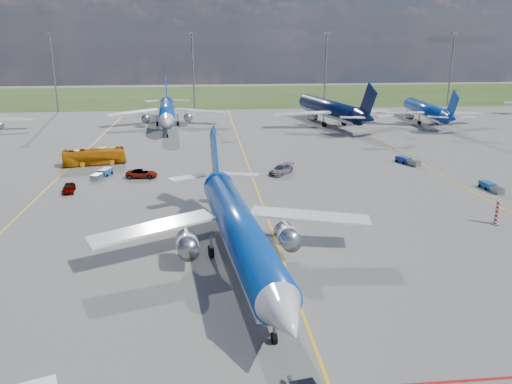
{
  "coord_description": "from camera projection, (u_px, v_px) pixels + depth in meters",
  "views": [
    {
      "loc": [
        -7.18,
        -42.88,
        20.46
      ],
      "look_at": [
        -1.62,
        10.61,
        4.0
      ],
      "focal_mm": 35.0,
      "sensor_mm": 36.0,
      "label": 1
    }
  ],
  "objects": [
    {
      "name": "taxiway_lines",
      "position": [
        256.0,
        184.0,
        73.84
      ],
      "size": [
        60.25,
        160.0,
        0.02
      ],
      "color": "#EDA814",
      "rests_on": "ground"
    },
    {
      "name": "baggage_tug_w",
      "position": [
        491.0,
        187.0,
        70.55
      ],
      "size": [
        1.42,
        4.52,
        1.0
      ],
      "rotation": [
        0.0,
        0.0,
        0.05
      ],
      "color": "#194B96",
      "rests_on": "ground"
    },
    {
      "name": "floodlight_masts",
      "position": [
        260.0,
        67.0,
        149.41
      ],
      "size": [
        202.2,
        0.5,
        22.7
      ],
      "color": "slate",
      "rests_on": "ground"
    },
    {
      "name": "baggage_tug_e",
      "position": [
        407.0,
        161.0,
        85.58
      ],
      "size": [
        3.06,
        4.9,
        1.08
      ],
      "rotation": [
        0.0,
        0.0,
        0.41
      ],
      "color": "navy",
      "rests_on": "ground"
    },
    {
      "name": "bg_jet_ne",
      "position": [
        425.0,
        123.0,
        127.75
      ],
      "size": [
        31.23,
        39.34,
        9.74
      ],
      "primitive_type": null,
      "rotation": [
        0.0,
        0.0,
        3.06
      ],
      "color": "#0B3D9F",
      "rests_on": "ground"
    },
    {
      "name": "service_car_a",
      "position": [
        69.0,
        188.0,
        69.6
      ],
      "size": [
        1.92,
        3.94,
        1.29
      ],
      "primitive_type": "imported",
      "rotation": [
        0.0,
        0.0,
        0.11
      ],
      "color": "#999999",
      "rests_on": "ground"
    },
    {
      "name": "grass_strip",
      "position": [
        222.0,
        96.0,
        190.14
      ],
      "size": [
        400.0,
        80.0,
        0.01
      ],
      "primitive_type": "cube",
      "color": "#2D4719",
      "rests_on": "ground"
    },
    {
      "name": "service_car_b",
      "position": [
        142.0,
        174.0,
        76.9
      ],
      "size": [
        4.95,
        2.55,
        1.34
      ],
      "primitive_type": "imported",
      "rotation": [
        0.0,
        0.0,
        1.5
      ],
      "color": "#999999",
      "rests_on": "ground"
    },
    {
      "name": "apron_bus",
      "position": [
        94.0,
        157.0,
        84.67
      ],
      "size": [
        10.7,
        4.82,
        2.9
      ],
      "primitive_type": "imported",
      "rotation": [
        0.0,
        0.0,
        1.81
      ],
      "color": "#C6740B",
      "rests_on": "ground"
    },
    {
      "name": "service_car_c",
      "position": [
        281.0,
        170.0,
        79.05
      ],
      "size": [
        4.85,
        5.24,
        1.48
      ],
      "primitive_type": "imported",
      "rotation": [
        0.0,
        0.0,
        -0.7
      ],
      "color": "#999999",
      "rests_on": "ground"
    },
    {
      "name": "bg_jet_nnw",
      "position": [
        168.0,
        127.0,
        121.61
      ],
      "size": [
        33.7,
        42.81,
        10.72
      ],
      "primitive_type": null,
      "rotation": [
        0.0,
        0.0,
        0.06
      ],
      "color": "#0B3D9F",
      "rests_on": "ground"
    },
    {
      "name": "warning_post",
      "position": [
        497.0,
        212.0,
        57.22
      ],
      "size": [
        0.5,
        0.5,
        3.0
      ],
      "primitive_type": "cylinder",
      "color": "red",
      "rests_on": "ground"
    },
    {
      "name": "baggage_tug_c",
      "position": [
        102.0,
        174.0,
        77.43
      ],
      "size": [
        2.72,
        4.93,
        1.07
      ],
      "rotation": [
        0.0,
        0.0,
        -0.32
      ],
      "color": "#184B94",
      "rests_on": "ground"
    },
    {
      "name": "ground",
      "position": [
        284.0,
        264.0,
        47.48
      ],
      "size": [
        400.0,
        400.0,
        0.0
      ],
      "primitive_type": "plane",
      "color": "#5B5B59",
      "rests_on": "ground"
    },
    {
      "name": "main_airliner",
      "position": [
        240.0,
        265.0,
        47.26
      ],
      "size": [
        33.98,
        42.19,
        10.24
      ],
      "primitive_type": null,
      "rotation": [
        0.0,
        0.0,
        0.11
      ],
      "color": "#0B3D9F",
      "rests_on": "ground"
    },
    {
      "name": "bg_jet_n",
      "position": [
        329.0,
        124.0,
        125.67
      ],
      "size": [
        40.98,
        49.17,
        11.42
      ],
      "primitive_type": null,
      "rotation": [
        0.0,
        0.0,
        3.34
      ],
      "color": "#06103A",
      "rests_on": "ground"
    }
  ]
}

